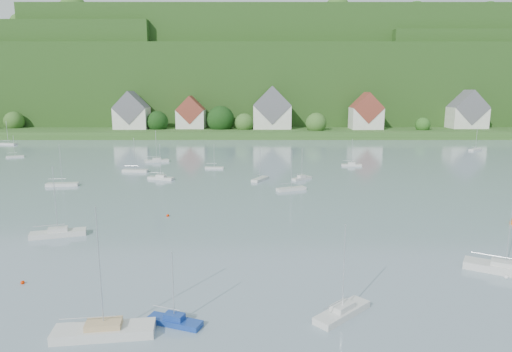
# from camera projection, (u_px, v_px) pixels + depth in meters

# --- Properties ---
(far_shore_strip) EXTENTS (600.00, 60.00, 3.00)m
(far_shore_strip) POSITION_uv_depth(u_px,v_px,m) (260.00, 129.00, 204.66)
(far_shore_strip) COLOR #2E5620
(far_shore_strip) RESTS_ON ground
(forested_ridge) EXTENTS (620.00, 181.22, 69.89)m
(forested_ridge) POSITION_uv_depth(u_px,v_px,m) (260.00, 84.00, 267.89)
(forested_ridge) COLOR #183B13
(forested_ridge) RESTS_ON ground
(village_building_0) EXTENTS (14.00, 10.40, 16.00)m
(village_building_0) POSITION_uv_depth(u_px,v_px,m) (132.00, 113.00, 190.30)
(village_building_0) COLOR beige
(village_building_0) RESTS_ON far_shore_strip
(village_building_1) EXTENTS (12.00, 9.36, 14.00)m
(village_building_1) POSITION_uv_depth(u_px,v_px,m) (191.00, 115.00, 192.44)
(village_building_1) COLOR beige
(village_building_1) RESTS_ON far_shore_strip
(village_building_2) EXTENTS (16.00, 11.44, 18.00)m
(village_building_2) POSITION_uv_depth(u_px,v_px,m) (272.00, 112.00, 191.22)
(village_building_2) COLOR beige
(village_building_2) RESTS_ON far_shore_strip
(village_building_3) EXTENTS (13.00, 10.40, 15.50)m
(village_building_3) POSITION_uv_depth(u_px,v_px,m) (366.00, 114.00, 189.46)
(village_building_3) COLOR beige
(village_building_3) RESTS_ON far_shore_strip
(village_building_4) EXTENTS (15.00, 10.40, 16.50)m
(village_building_4) POSITION_uv_depth(u_px,v_px,m) (467.00, 113.00, 193.42)
(village_building_4) COLOR beige
(village_building_4) RESTS_ON far_shore_strip
(near_sailboat_1) EXTENTS (4.99, 2.91, 6.50)m
(near_sailboat_1) POSITION_uv_depth(u_px,v_px,m) (174.00, 320.00, 37.65)
(near_sailboat_1) COLOR navy
(near_sailboat_1) RESTS_ON ground
(near_sailboat_2) EXTENTS (8.20, 3.23, 10.77)m
(near_sailboat_2) POSITION_uv_depth(u_px,v_px,m) (104.00, 330.00, 35.85)
(near_sailboat_2) COLOR silver
(near_sailboat_2) RESTS_ON ground
(near_sailboat_3) EXTENTS (5.69, 5.50, 8.35)m
(near_sailboat_3) POSITION_uv_depth(u_px,v_px,m) (342.00, 311.00, 39.10)
(near_sailboat_3) COLOR silver
(near_sailboat_3) RESTS_ON ground
(near_sailboat_4) EXTENTS (8.23, 6.15, 11.07)m
(near_sailboat_4) POSITION_uv_depth(u_px,v_px,m) (505.00, 268.00, 48.25)
(near_sailboat_4) COLOR silver
(near_sailboat_4) RESTS_ON ground
(near_sailboat_6) EXTENTS (7.38, 4.08, 9.60)m
(near_sailboat_6) POSITION_uv_depth(u_px,v_px,m) (58.00, 233.00, 60.36)
(near_sailboat_6) COLOR silver
(near_sailboat_6) RESTS_ON ground
(mooring_buoy_0) EXTENTS (0.40, 0.40, 0.40)m
(mooring_buoy_0) POSITION_uv_depth(u_px,v_px,m) (153.00, 316.00, 39.18)
(mooring_buoy_0) COLOR red
(mooring_buoy_0) RESTS_ON ground
(mooring_buoy_1) EXTENTS (0.43, 0.43, 0.43)m
(mooring_buoy_1) POSITION_uv_depth(u_px,v_px,m) (506.00, 278.00, 46.94)
(mooring_buoy_1) COLOR silver
(mooring_buoy_1) RESTS_ON ground
(mooring_buoy_3) EXTENTS (0.46, 0.46, 0.46)m
(mooring_buoy_3) POSITION_uv_depth(u_px,v_px,m) (168.00, 216.00, 69.85)
(mooring_buoy_3) COLOR red
(mooring_buoy_3) RESTS_ON ground
(mooring_buoy_5) EXTENTS (0.41, 0.41, 0.41)m
(mooring_buoy_5) POSITION_uv_depth(u_px,v_px,m) (23.00, 284.00, 45.65)
(mooring_buoy_5) COLOR red
(mooring_buoy_5) RESTS_ON ground
(far_sailboat_cluster) EXTENTS (195.33, 77.46, 8.71)m
(far_sailboat_cluster) POSITION_uv_depth(u_px,v_px,m) (277.00, 163.00, 118.21)
(far_sailboat_cluster) COLOR silver
(far_sailboat_cluster) RESTS_ON ground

